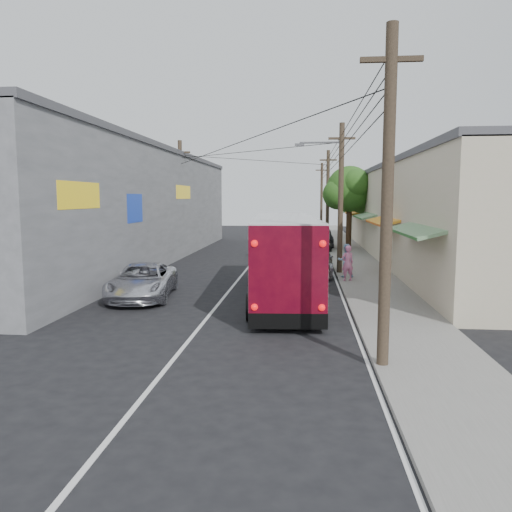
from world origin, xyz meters
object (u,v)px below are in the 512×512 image
(coach_bus, at_px, (284,256))
(pedestrian_near, at_px, (348,263))
(pedestrian_far, at_px, (346,261))
(parked_car_mid, at_px, (321,242))
(parked_car_far, at_px, (320,238))
(jeepney, at_px, (143,281))
(parked_suv, at_px, (313,260))

(coach_bus, distance_m, pedestrian_near, 4.84)
(coach_bus, distance_m, pedestrian_far, 5.72)
(parked_car_mid, height_order, parked_car_far, parked_car_far)
(coach_bus, relative_size, parked_car_mid, 2.82)
(parked_car_far, height_order, pedestrian_far, pedestrian_far)
(coach_bus, relative_size, pedestrian_far, 6.98)
(pedestrian_near, bearing_deg, pedestrian_far, -110.45)
(coach_bus, distance_m, parked_car_mid, 18.60)
(pedestrian_near, bearing_deg, jeepney, 7.27)
(pedestrian_far, bearing_deg, jeepney, 28.99)
(parked_car_mid, relative_size, pedestrian_far, 2.48)
(coach_bus, height_order, parked_car_far, coach_bus)
(parked_car_mid, bearing_deg, coach_bus, -93.43)
(parked_car_far, distance_m, pedestrian_near, 17.38)
(parked_car_far, bearing_deg, coach_bus, -101.58)
(coach_bus, height_order, pedestrian_far, coach_bus)
(jeepney, height_order, pedestrian_near, pedestrian_near)
(parked_suv, height_order, pedestrian_far, pedestrian_far)
(parked_car_far, bearing_deg, pedestrian_far, -92.96)
(pedestrian_near, bearing_deg, parked_car_far, -107.78)
(parked_suv, bearing_deg, coach_bus, -99.15)
(parked_car_far, relative_size, pedestrian_far, 2.82)
(coach_bus, height_order, pedestrian_near, coach_bus)
(parked_car_mid, distance_m, pedestrian_far, 13.63)
(pedestrian_far, bearing_deg, pedestrian_near, 86.00)
(parked_suv, xyz_separation_m, pedestrian_far, (1.60, -1.58, 0.21))
(coach_bus, bearing_deg, parked_car_mid, 79.65)
(coach_bus, xyz_separation_m, pedestrian_near, (2.95, 3.76, -0.76))
(jeepney, bearing_deg, pedestrian_far, 25.54)
(coach_bus, xyz_separation_m, pedestrian_far, (2.95, 4.84, -0.77))
(coach_bus, xyz_separation_m, parked_suv, (1.35, 6.42, -0.98))
(pedestrian_far, bearing_deg, parked_car_mid, -90.60)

